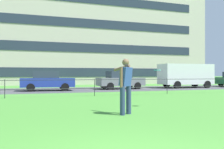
% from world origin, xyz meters
% --- Properties ---
extents(street_strip, '(80.00, 7.10, 0.01)m').
position_xyz_m(street_strip, '(0.00, 17.89, 0.00)').
color(street_strip, '#4C4C51').
rests_on(street_strip, ground).
extents(park_fence, '(34.05, 0.04, 1.00)m').
position_xyz_m(park_fence, '(-0.00, 11.52, 0.67)').
color(park_fence, '#232328').
rests_on(park_fence, ground).
extents(person_thrower, '(0.47, 0.87, 1.74)m').
position_xyz_m(person_thrower, '(1.62, 4.60, 0.94)').
color(person_thrower, navy).
rests_on(person_thrower, ground).
extents(frisbee, '(0.35, 0.35, 0.03)m').
position_xyz_m(frisbee, '(3.43, 5.83, 1.42)').
color(frisbee, '#2DB2C6').
extents(car_blue_far_left, '(4.06, 1.93, 1.54)m').
position_xyz_m(car_blue_far_left, '(0.13, 17.21, 0.78)').
color(car_blue_far_left, '#233899').
rests_on(car_blue_far_left, ground).
extents(car_grey_right, '(4.06, 1.93, 1.54)m').
position_xyz_m(car_grey_right, '(6.27, 17.54, 0.78)').
color(car_grey_right, slate).
rests_on(car_grey_right, ground).
extents(panel_van_far_right, '(5.04, 2.18, 2.24)m').
position_xyz_m(panel_van_far_right, '(12.90, 17.48, 1.27)').
color(panel_van_far_right, white).
rests_on(panel_van_far_right, ground).
extents(apartment_building_background, '(34.87, 13.41, 15.61)m').
position_xyz_m(apartment_building_background, '(5.92, 34.04, 7.81)').
color(apartment_building_background, beige).
rests_on(apartment_building_background, ground).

